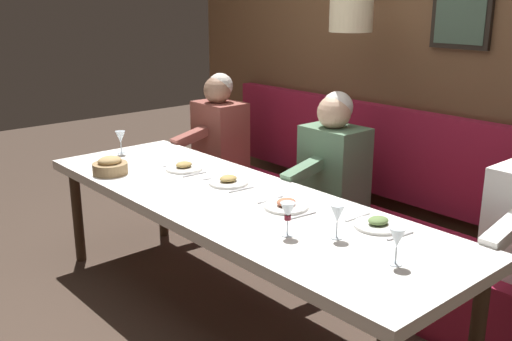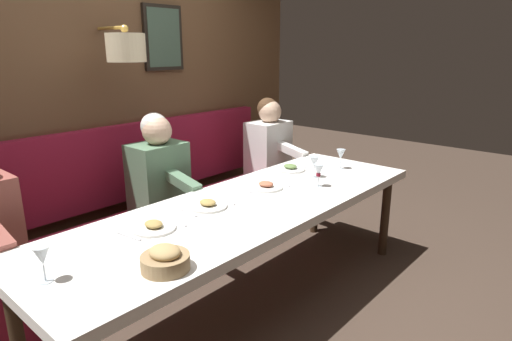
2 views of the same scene
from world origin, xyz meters
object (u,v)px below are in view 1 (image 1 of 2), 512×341
(wine_glass_0, at_px, (397,239))
(wine_glass_1, at_px, (337,214))
(wine_glass_3, at_px, (120,138))
(diner_near, at_px, (334,156))
(dining_table, at_px, (233,208))
(bread_bowl, at_px, (110,166))
(wine_glass_2, at_px, (288,212))
(diner_middle, at_px, (219,126))

(wine_glass_0, relative_size, wine_glass_1, 1.00)
(wine_glass_3, bearing_deg, diner_near, -54.33)
(dining_table, height_order, wine_glass_0, wine_glass_0)
(dining_table, distance_m, bread_bowl, 0.93)
(wine_glass_1, height_order, wine_glass_2, same)
(wine_glass_0, relative_size, bread_bowl, 0.75)
(dining_table, relative_size, wine_glass_0, 17.32)
(dining_table, bearing_deg, wine_glass_3, 90.17)
(wine_glass_3, xyz_separation_m, bread_bowl, (-0.29, -0.40, -0.07))
(diner_near, distance_m, wine_glass_0, 1.46)
(diner_near, bearing_deg, wine_glass_2, -148.64)
(diner_middle, xyz_separation_m, wine_glass_3, (-0.89, 0.01, 0.04))
(diner_middle, height_order, wine_glass_3, diner_middle)
(wine_glass_2, bearing_deg, diner_near, 31.36)
(diner_middle, bearing_deg, wine_glass_3, 179.66)
(diner_middle, xyz_separation_m, wine_glass_0, (-0.90, -2.38, 0.04))
(dining_table, bearing_deg, wine_glass_2, -104.03)
(diner_near, xyz_separation_m, wine_glass_0, (-0.90, -1.15, 0.04))
(diner_near, distance_m, diner_middle, 1.23)
(diner_middle, bearing_deg, wine_glass_2, -119.00)
(diner_near, height_order, bread_bowl, diner_near)
(diner_middle, relative_size, wine_glass_0, 4.82)
(dining_table, relative_size, diner_near, 3.59)
(dining_table, bearing_deg, wine_glass_1, -89.61)
(wine_glass_3, bearing_deg, diner_middle, -0.34)
(dining_table, height_order, wine_glass_3, wine_glass_3)
(dining_table, xyz_separation_m, wine_glass_2, (-0.15, -0.59, 0.18))
(wine_glass_0, height_order, wine_glass_1, same)
(diner_near, distance_m, wine_glass_1, 1.19)
(diner_middle, relative_size, bread_bowl, 3.60)
(diner_near, bearing_deg, diner_middle, 90.00)
(wine_glass_2, relative_size, wine_glass_3, 1.00)
(diner_near, bearing_deg, dining_table, -177.39)
(dining_table, xyz_separation_m, diner_near, (0.88, 0.04, 0.13))
(wine_glass_2, height_order, bread_bowl, wine_glass_2)
(dining_table, bearing_deg, diner_middle, 55.20)
(bread_bowl, bearing_deg, dining_table, -71.18)
(wine_glass_1, height_order, wine_glass_3, same)
(dining_table, distance_m, wine_glass_0, 1.12)
(wine_glass_1, distance_m, wine_glass_3, 2.03)
(wine_glass_0, xyz_separation_m, bread_bowl, (-0.28, 1.98, -0.07))
(bread_bowl, bearing_deg, diner_near, -35.19)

